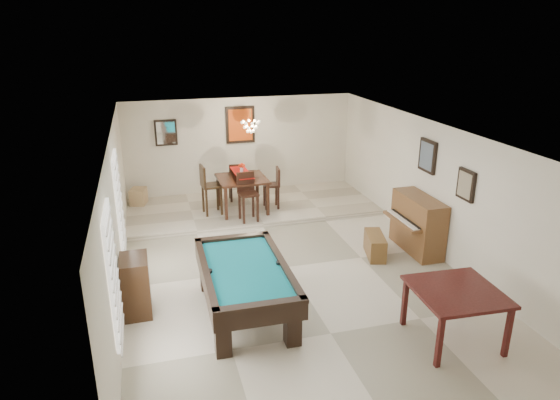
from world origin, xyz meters
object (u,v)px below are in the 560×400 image
upright_piano (412,225)px  dining_chair_east (271,188)px  piano_bench (375,245)px  apothecary_chest (136,286)px  flower_vase (242,168)px  pool_table (245,291)px  corner_bench (139,196)px  square_table (454,315)px  dining_chair_south (248,197)px  dining_chair_north (236,181)px  dining_table (242,192)px  chandelier (250,122)px  dining_chair_west (212,189)px

upright_piano → dining_chair_east: size_ratio=1.37×
piano_bench → dining_chair_east: (-1.37, 2.92, 0.40)m
piano_bench → apothecary_chest: size_ratio=0.84×
flower_vase → dining_chair_east: size_ratio=0.24×
pool_table → corner_bench: pool_table is taller
pool_table → flower_vase: flower_vase is taller
square_table → dining_chair_south: (-1.94, 5.10, 0.26)m
square_table → apothecary_chest: (-4.42, 1.98, 0.07)m
piano_bench → dining_chair_north: 4.27m
flower_vase → corner_bench: bearing=155.0°
dining_table → dining_chair_east: (0.72, 0.00, 0.03)m
flower_vase → dining_chair_south: bearing=-89.6°
dining_chair_south → dining_chair_north: size_ratio=1.12×
piano_bench → chandelier: (-1.80, 3.19, 1.98)m
apothecary_chest → chandelier: 5.21m
apothecary_chest → corner_bench: (0.07, 4.92, -0.16)m
square_table → dining_chair_north: dining_chair_north is taller
dining_chair_east → pool_table: bearing=-13.9°
upright_piano → dining_chair_south: 3.63m
dining_table → corner_bench: (-2.41, 1.12, -0.27)m
upright_piano → dining_chair_south: dining_chair_south is taller
dining_chair_north → dining_chair_west: size_ratio=0.83×
apothecary_chest → dining_chair_north: (2.47, 4.59, 0.13)m
flower_vase → corner_bench: 2.80m
dining_table → dining_chair_south: 0.68m
pool_table → piano_bench: (2.91, 1.37, -0.18)m
chandelier → upright_piano: bearing=-50.5°
dining_chair_west → flower_vase: bearing=-95.5°
flower_vase → chandelier: chandelier is taller
dining_chair_south → dining_chair_west: size_ratio=0.93×
pool_table → piano_bench: pool_table is taller
square_table → dining_chair_south: 5.47m
dining_table → apothecary_chest: bearing=-123.1°
pool_table → dining_chair_west: size_ratio=2.03×
apothecary_chest → dining_chair_north: 5.22m
apothecary_chest → flower_vase: bearing=56.9°
apothecary_chest → dining_chair_north: size_ratio=0.98×
flower_vase → dining_chair_west: bearing=-179.3°
dining_chair_east → piano_bench: bearing=31.0°
apothecary_chest → flower_vase: (2.48, 3.80, 0.70)m
dining_chair_north → dining_chair_east: size_ratio=0.98×
dining_table → dining_chair_west: (-0.73, -0.01, 0.12)m
upright_piano → piano_bench: 0.87m
pool_table → dining_chair_north: 5.15m
square_table → dining_chair_west: dining_chair_west is taller
pool_table → dining_table: dining_table is taller
dining_chair_south → dining_chair_east: (0.71, 0.68, -0.05)m
piano_bench → dining_table: size_ratio=0.71×
apothecary_chest → dining_chair_west: size_ratio=0.81×
square_table → flower_vase: 6.15m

